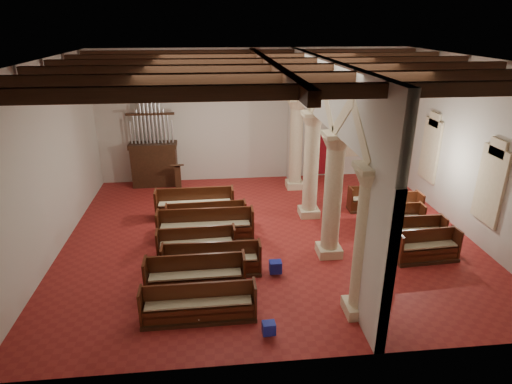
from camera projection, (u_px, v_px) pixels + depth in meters
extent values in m
plane|color=maroon|center=(268.00, 235.00, 15.18)|extent=(14.00, 14.00, 0.00)
plane|color=#331F11|center=(270.00, 60.00, 12.92)|extent=(14.00, 14.00, 0.00)
cube|color=beige|center=(252.00, 116.00, 19.58)|extent=(14.00, 0.02, 6.00)
cube|color=beige|center=(308.00, 243.00, 8.52)|extent=(14.00, 0.02, 6.00)
cube|color=beige|center=(48.00, 161.00, 13.38)|extent=(0.02, 12.00, 6.00)
cube|color=beige|center=(470.00, 148.00, 14.72)|extent=(0.02, 12.00, 6.00)
cube|color=beige|center=(359.00, 308.00, 11.15)|extent=(0.75, 0.75, 0.30)
cylinder|color=beige|center=(365.00, 247.00, 10.47)|extent=(0.56, 0.56, 3.30)
cube|color=beige|center=(329.00, 250.00, 13.91)|extent=(0.75, 0.75, 0.30)
cylinder|color=beige|center=(332.00, 199.00, 13.24)|extent=(0.56, 0.56, 3.30)
cube|color=beige|center=(309.00, 212.00, 16.68)|extent=(0.75, 0.75, 0.30)
cylinder|color=beige|center=(311.00, 168.00, 16.00)|extent=(0.56, 0.56, 3.30)
cube|color=beige|center=(294.00, 184.00, 19.44)|extent=(0.75, 0.75, 0.30)
cylinder|color=beige|center=(296.00, 146.00, 18.77)|extent=(0.56, 0.56, 3.30)
cube|color=beige|center=(326.00, 91.00, 13.46)|extent=(0.25, 11.90, 1.93)
cube|color=#34765F|center=(491.00, 186.00, 13.64)|extent=(0.03, 1.00, 2.20)
cube|color=#34765F|center=(431.00, 150.00, 17.32)|extent=(0.03, 1.00, 2.20)
cube|color=#34765F|center=(356.00, 131.00, 20.34)|extent=(1.00, 0.03, 2.20)
cube|color=#381F11|center=(155.00, 166.00, 19.48)|extent=(2.00, 0.80, 1.80)
cube|color=#381F11|center=(153.00, 145.00, 19.10)|extent=(2.10, 0.85, 0.20)
cube|color=#361F11|center=(179.00, 191.00, 18.93)|extent=(0.53, 0.53, 0.11)
cube|color=#361F11|center=(178.00, 179.00, 18.72)|extent=(0.26, 0.26, 1.24)
cube|color=#361F11|center=(177.00, 165.00, 18.38)|extent=(0.58, 0.47, 0.22)
cube|color=maroon|center=(324.00, 153.00, 20.54)|extent=(1.60, 0.06, 2.10)
cylinder|color=gold|center=(326.00, 131.00, 20.11)|extent=(1.80, 0.04, 0.04)
cone|color=#381F11|center=(379.00, 182.00, 19.93)|extent=(0.38, 0.38, 0.13)
cylinder|color=gold|center=(382.00, 158.00, 19.48)|extent=(0.04, 0.04, 2.51)
cylinder|color=gold|center=(385.00, 133.00, 19.05)|extent=(0.25, 0.71, 0.03)
cube|color=navy|center=(384.00, 145.00, 19.23)|extent=(0.55, 0.19, 0.89)
cube|color=navy|center=(269.00, 328.00, 10.26)|extent=(0.32, 0.27, 0.31)
cube|color=navy|center=(275.00, 267.00, 12.74)|extent=(0.37, 0.30, 0.36)
cube|color=navy|center=(240.00, 233.00, 14.87)|extent=(0.33, 0.30, 0.28)
cylinder|color=silver|center=(214.00, 315.00, 10.87)|extent=(0.85, 0.36, 0.09)
cylinder|color=white|center=(197.00, 290.00, 11.84)|extent=(1.02, 0.53, 0.11)
cube|color=#381F11|center=(200.00, 318.00, 10.94)|extent=(2.92, 0.68, 0.09)
cube|color=#4C2E10|center=(199.00, 311.00, 10.80)|extent=(2.76, 0.40, 0.42)
cube|color=#4C2E10|center=(199.00, 298.00, 10.91)|extent=(2.76, 0.09, 0.89)
cube|color=#4C2E10|center=(141.00, 305.00, 10.63)|extent=(0.07, 0.56, 0.89)
cube|color=#4C2E10|center=(255.00, 298.00, 10.90)|extent=(0.07, 0.56, 0.89)
cube|color=#C3B690|center=(199.00, 303.00, 10.71)|extent=(2.65, 0.36, 0.05)
cube|color=#381F11|center=(196.00, 290.00, 12.03)|extent=(2.78, 0.77, 0.11)
cube|color=#41230E|center=(196.00, 283.00, 11.87)|extent=(2.62, 0.45, 0.47)
cube|color=#41230E|center=(196.00, 270.00, 11.99)|extent=(2.62, 0.11, 1.00)
cube|color=#41230E|center=(146.00, 276.00, 11.71)|extent=(0.08, 0.63, 1.00)
cube|color=#41230E|center=(244.00, 270.00, 11.97)|extent=(0.08, 0.63, 1.00)
cube|color=#C3B690|center=(195.00, 275.00, 11.77)|extent=(2.52, 0.41, 0.05)
cube|color=#381F11|center=(212.00, 272.00, 12.88)|extent=(2.96, 0.69, 0.09)
cube|color=#462D0F|center=(212.00, 266.00, 12.74)|extent=(2.80, 0.41, 0.43)
cube|color=#462D0F|center=(212.00, 255.00, 12.85)|extent=(2.80, 0.10, 0.90)
cube|color=#462D0F|center=(162.00, 260.00, 12.58)|extent=(0.07, 0.57, 0.90)
cube|color=#462D0F|center=(260.00, 255.00, 12.85)|extent=(0.07, 0.57, 0.90)
cube|color=#C3B690|center=(212.00, 259.00, 12.65)|extent=(2.69, 0.37, 0.05)
cube|color=#381F11|center=(197.00, 254.00, 13.88)|extent=(2.54, 0.74, 0.09)
cube|color=#481B0F|center=(197.00, 248.00, 13.74)|extent=(2.38, 0.46, 0.41)
cube|color=#481B0F|center=(196.00, 239.00, 13.85)|extent=(2.37, 0.16, 0.86)
cube|color=#481B0F|center=(158.00, 243.00, 13.60)|extent=(0.09, 0.55, 0.86)
cube|color=#481B0F|center=(234.00, 239.00, 13.83)|extent=(0.09, 0.55, 0.86)
cube|color=#C3B690|center=(196.00, 242.00, 13.66)|extent=(2.28, 0.42, 0.05)
cube|color=#381F11|center=(206.00, 238.00, 14.88)|extent=(3.30, 0.77, 0.11)
cube|color=#512011|center=(206.00, 231.00, 14.72)|extent=(3.15, 0.45, 0.48)
cube|color=#512011|center=(206.00, 221.00, 14.84)|extent=(3.15, 0.10, 1.01)
cube|color=#512011|center=(158.00, 226.00, 14.53)|extent=(0.08, 0.64, 1.01)
cube|color=#512011|center=(252.00, 221.00, 14.84)|extent=(0.08, 0.64, 1.01)
cube|color=#C3B690|center=(206.00, 225.00, 14.62)|extent=(3.02, 0.41, 0.05)
cube|color=#381F11|center=(207.00, 226.00, 15.78)|extent=(2.94, 0.75, 0.09)
cube|color=#4D2510|center=(207.00, 220.00, 15.64)|extent=(2.78, 0.48, 0.41)
cube|color=#4D2510|center=(206.00, 212.00, 15.75)|extent=(2.77, 0.18, 0.86)
cube|color=#4D2510|center=(167.00, 216.00, 15.48)|extent=(0.09, 0.54, 0.86)
cube|color=#4D2510|center=(245.00, 212.00, 15.75)|extent=(0.09, 0.54, 0.86)
cube|color=#C3B690|center=(206.00, 215.00, 15.56)|extent=(2.67, 0.43, 0.05)
cube|color=#381F11|center=(196.00, 216.00, 16.58)|extent=(2.98, 0.80, 0.11)
cube|color=#48220F|center=(195.00, 209.00, 16.42)|extent=(2.83, 0.47, 0.49)
cube|color=#48220F|center=(195.00, 200.00, 16.55)|extent=(2.83, 0.10, 1.04)
cube|color=#48220F|center=(156.00, 203.00, 16.25)|extent=(0.08, 0.66, 1.04)
cube|color=#48220F|center=(233.00, 200.00, 16.53)|extent=(0.08, 0.66, 1.04)
cube|color=#C3B690|center=(195.00, 203.00, 16.32)|extent=(2.72, 0.42, 0.05)
cube|color=#381F11|center=(425.00, 258.00, 13.63)|extent=(2.06, 0.80, 0.10)
cube|color=#442C0E|center=(427.00, 252.00, 13.49)|extent=(1.89, 0.50, 0.44)
cube|color=#442C0E|center=(425.00, 242.00, 13.60)|extent=(1.87, 0.18, 0.92)
cube|color=#442C0E|center=(397.00, 246.00, 13.36)|extent=(0.10, 0.59, 0.92)
cube|color=#442C0E|center=(456.00, 243.00, 13.55)|extent=(0.10, 0.59, 0.92)
cube|color=#C3B690|center=(428.00, 245.00, 13.39)|extent=(1.81, 0.45, 0.05)
cube|color=#381F11|center=(414.00, 243.00, 14.59)|extent=(1.95, 0.69, 0.09)
cube|color=#442C0E|center=(416.00, 237.00, 14.45)|extent=(1.80, 0.40, 0.42)
cube|color=#442C0E|center=(414.00, 228.00, 14.56)|extent=(1.79, 0.09, 0.89)
cube|color=#442C0E|center=(389.00, 231.00, 14.33)|extent=(0.07, 0.57, 0.89)
cube|color=#442C0E|center=(442.00, 228.00, 14.51)|extent=(0.07, 0.57, 0.89)
cube|color=#C3B690|center=(417.00, 230.00, 14.36)|extent=(1.72, 0.36, 0.05)
cube|color=#381F11|center=(393.00, 230.00, 15.49)|extent=(2.04, 0.73, 0.10)
cube|color=#492B0F|center=(395.00, 224.00, 15.35)|extent=(1.88, 0.43, 0.44)
cube|color=#492B0F|center=(393.00, 215.00, 15.46)|extent=(1.87, 0.11, 0.92)
cube|color=#492B0F|center=(368.00, 218.00, 15.22)|extent=(0.08, 0.58, 0.92)
cube|color=#492B0F|center=(421.00, 216.00, 15.41)|extent=(0.08, 0.58, 0.92)
cube|color=#C3B690|center=(395.00, 218.00, 15.25)|extent=(1.81, 0.39, 0.05)
cube|color=#381F11|center=(389.00, 221.00, 16.12)|extent=(2.29, 0.81, 0.11)
cube|color=#512411|center=(391.00, 215.00, 15.96)|extent=(2.13, 0.48, 0.49)
cube|color=#512411|center=(389.00, 205.00, 16.08)|extent=(2.13, 0.12, 1.04)
cube|color=#512411|center=(362.00, 208.00, 15.82)|extent=(0.09, 0.66, 1.04)
cube|color=#512411|center=(419.00, 206.00, 16.03)|extent=(0.09, 0.66, 1.04)
cube|color=#C3B690|center=(391.00, 208.00, 15.85)|extent=(2.05, 0.44, 0.05)
cube|color=#381F11|center=(369.00, 209.00, 17.18)|extent=(1.69, 0.66, 0.09)
cube|color=#44240E|center=(370.00, 204.00, 17.04)|extent=(1.54, 0.38, 0.42)
cube|color=#44240E|center=(368.00, 196.00, 17.15)|extent=(1.54, 0.07, 0.89)
cube|color=#44240E|center=(350.00, 198.00, 16.94)|extent=(0.07, 0.56, 0.89)
cube|color=#44240E|center=(389.00, 197.00, 17.09)|extent=(0.07, 0.56, 0.89)
cube|color=#C3B690|center=(370.00, 198.00, 16.95)|extent=(1.48, 0.34, 0.05)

